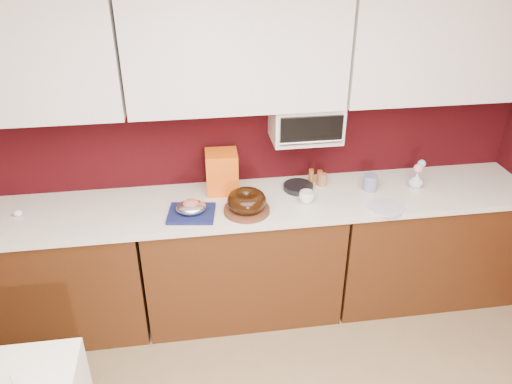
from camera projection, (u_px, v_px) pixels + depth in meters
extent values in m
cube|color=#33060A|center=(235.00, 134.00, 3.38)|extent=(4.00, 0.02, 2.50)
cube|color=#47240E|center=(45.00, 277.00, 3.34)|extent=(1.31, 0.58, 0.86)
cube|color=#47240E|center=(242.00, 259.00, 3.51)|extent=(1.31, 0.58, 0.86)
cube|color=#47240E|center=(421.00, 243.00, 3.68)|extent=(1.31, 0.58, 0.86)
cube|color=silver|center=(241.00, 204.00, 3.30)|extent=(4.00, 0.62, 0.04)
cube|color=white|center=(236.00, 51.00, 2.95)|extent=(1.31, 0.33, 0.70)
cube|color=white|center=(448.00, 43.00, 3.12)|extent=(1.31, 0.33, 0.70)
cube|color=white|center=(306.00, 121.00, 3.26)|extent=(0.45, 0.30, 0.25)
cube|color=black|center=(312.00, 130.00, 3.12)|extent=(0.40, 0.02, 0.18)
cylinder|color=silver|center=(311.00, 142.00, 3.14)|extent=(0.42, 0.02, 0.02)
cylinder|color=#5B301B|center=(247.00, 210.00, 3.16)|extent=(0.33, 0.33, 0.03)
torus|color=black|center=(247.00, 201.00, 3.13)|extent=(0.33, 0.33, 0.10)
cube|color=#141B4E|center=(192.00, 213.00, 3.13)|extent=(0.32, 0.28, 0.02)
ellipsoid|color=white|center=(191.00, 207.00, 3.11)|extent=(0.23, 0.21, 0.07)
ellipsoid|color=#BA6655|center=(191.00, 204.00, 3.10)|extent=(0.11, 0.10, 0.07)
cube|color=red|center=(222.00, 172.00, 3.35)|extent=(0.22, 0.20, 0.29)
cylinder|color=black|center=(298.00, 187.00, 3.42)|extent=(0.27, 0.27, 0.04)
imported|color=silver|center=(307.00, 196.00, 3.25)|extent=(0.12, 0.12, 0.10)
cylinder|color=navy|center=(370.00, 183.00, 3.40)|extent=(0.12, 0.12, 0.11)
imported|color=silver|center=(416.00, 179.00, 3.43)|extent=(0.11, 0.11, 0.12)
sphere|color=pink|center=(418.00, 168.00, 3.39)|extent=(0.06, 0.06, 0.06)
sphere|color=#8AB8DD|center=(422.00, 164.00, 3.40)|extent=(0.05, 0.05, 0.05)
cylinder|color=silver|center=(386.00, 208.00, 3.20)|extent=(0.28, 0.28, 0.01)
cylinder|color=brown|center=(319.00, 178.00, 3.46)|extent=(0.04, 0.04, 0.11)
cylinder|color=olive|center=(323.00, 180.00, 3.46)|extent=(0.07, 0.07, 0.09)
ellipsoid|color=white|center=(18.00, 213.00, 3.11)|extent=(0.06, 0.05, 0.04)
cylinder|color=brown|center=(311.00, 177.00, 3.47)|extent=(0.04, 0.04, 0.12)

